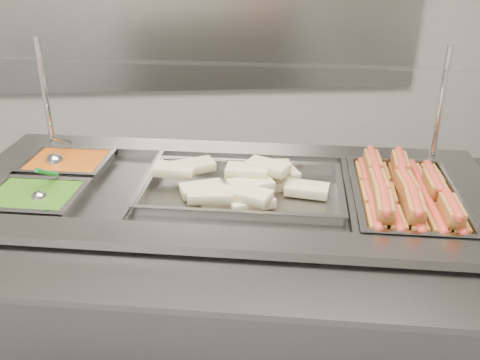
{
  "coord_description": "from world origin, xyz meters",
  "views": [
    {
      "loc": [
        0.04,
        -1.16,
        1.63
      ],
      "look_at": [
        0.15,
        0.43,
        0.87
      ],
      "focal_mm": 40.0,
      "sensor_mm": 36.0,
      "label": 1
    }
  ],
  "objects": [
    {
      "name": "hotdogs_in_buns",
      "position": [
        0.68,
        0.33,
        0.85
      ],
      "size": [
        0.36,
        0.52,
        0.11
      ],
      "color": "#985F20",
      "rests_on": "pan_hotdogs"
    },
    {
      "name": "pan_hotdogs",
      "position": [
        0.68,
        0.34,
        0.81
      ],
      "size": [
        0.4,
        0.57,
        0.09
      ],
      "color": "gray",
      "rests_on": "steam_counter"
    },
    {
      "name": "pan_peas",
      "position": [
        -0.52,
        0.41,
        0.81
      ],
      "size": [
        0.32,
        0.27,
        0.09
      ],
      "color": "gray",
      "rests_on": "steam_counter"
    },
    {
      "name": "tortilla_wraps",
      "position": [
        0.16,
        0.43,
        0.85
      ],
      "size": [
        0.6,
        0.37,
        0.09
      ],
      "color": "tan",
      "rests_on": "pan_wraps"
    },
    {
      "name": "pan_beans",
      "position": [
        -0.47,
        0.68,
        0.81
      ],
      "size": [
        0.32,
        0.27,
        0.09
      ],
      "color": "gray",
      "rests_on": "steam_counter"
    },
    {
      "name": "steam_counter",
      "position": [
        0.1,
        0.44,
        0.42
      ],
      "size": [
        1.88,
        1.08,
        0.85
      ],
      "color": "slate",
      "rests_on": "ground"
    },
    {
      "name": "pan_wraps",
      "position": [
        0.16,
        0.43,
        0.82
      ],
      "size": [
        0.7,
        0.48,
        0.07
      ],
      "color": "gray",
      "rests_on": "steam_counter"
    },
    {
      "name": "serving_spoon",
      "position": [
        -0.49,
        0.4,
        0.85
      ],
      "size": [
        0.06,
        0.17,
        0.13
      ],
      "color": "silver",
      "rests_on": "pan_peas"
    },
    {
      "name": "tray_rail",
      "position": [
        0.02,
        -0.03,
        0.8
      ],
      "size": [
        1.71,
        0.63,
        0.05
      ],
      "color": "gray",
      "rests_on": "steam_counter"
    },
    {
      "name": "ladle",
      "position": [
        -0.51,
        0.67,
        0.85
      ],
      "size": [
        0.07,
        0.18,
        0.13
      ],
      "color": "silver",
      "rests_on": "pan_beans"
    },
    {
      "name": "sneeze_guard",
      "position": [
        0.14,
        0.64,
        1.19
      ],
      "size": [
        1.58,
        0.54,
        0.41
      ],
      "color": "silver",
      "rests_on": "steam_counter"
    }
  ]
}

